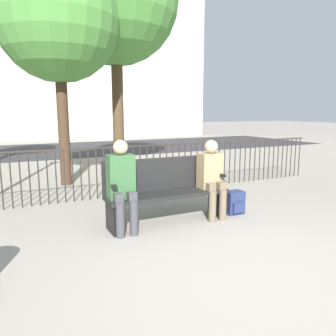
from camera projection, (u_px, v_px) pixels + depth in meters
name	position (u px, v px, depth m)	size (l,w,h in m)	color
ground_plane	(252.00, 281.00, 3.07)	(80.00, 80.00, 0.00)	gray
park_bench	(166.00, 188.00, 4.66)	(1.77, 0.45, 0.92)	black
seated_person_0	(122.00, 182.00, 4.23)	(0.34, 0.39, 1.22)	#3D3D42
seated_person_1	(212.00, 175.00, 4.82)	(0.34, 0.39, 1.17)	brown
backpack	(234.00, 203.00, 5.09)	(0.28, 0.25, 0.36)	navy
fence_railing	(126.00, 166.00, 6.13)	(9.01, 0.03, 0.95)	#2D2823
tree_1	(58.00, 21.00, 6.58)	(2.47, 2.47, 4.63)	#422D1E
tree_2	(115.00, 1.00, 7.82)	(3.06, 3.06, 5.75)	#4C3823
street_surface	(62.00, 149.00, 13.70)	(24.00, 6.00, 0.01)	#2B2B2D
building_facade	(34.00, 1.00, 19.42)	(20.00, 6.00, 16.08)	beige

